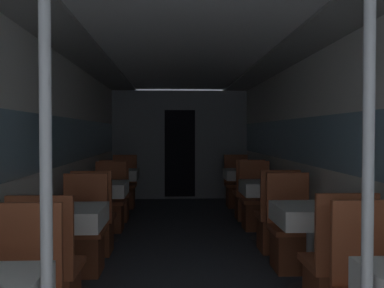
% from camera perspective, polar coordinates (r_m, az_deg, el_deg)
% --- Properties ---
extents(wall_left, '(0.05, 10.42, 2.28)m').
position_cam_1_polar(wall_left, '(4.91, -17.80, -1.33)').
color(wall_left, silver).
rests_on(wall_left, ground_plane).
extents(wall_right, '(0.05, 10.42, 2.28)m').
position_cam_1_polar(wall_right, '(5.00, 16.08, -1.26)').
color(wall_right, silver).
rests_on(wall_right, ground_plane).
extents(ceiling_panel, '(2.89, 10.42, 0.07)m').
position_cam_1_polar(ceiling_panel, '(4.82, -0.70, 12.58)').
color(ceiling_panel, white).
rests_on(ceiling_panel, wall_left).
extents(bulkhead_far, '(2.83, 0.09, 2.28)m').
position_cam_1_polar(bulkhead_far, '(9.02, -1.64, -0.12)').
color(bulkhead_far, gray).
rests_on(bulkhead_far, ground_plane).
extents(support_pole_left_0, '(0.05, 0.05, 2.28)m').
position_cam_1_polar(support_pole_left_0, '(1.94, -18.87, -6.20)').
color(support_pole_left_0, silver).
rests_on(support_pole_left_0, ground_plane).
extents(dining_table_left_1, '(0.62, 0.62, 0.76)m').
position_cam_1_polar(dining_table_left_1, '(3.86, -16.24, -9.83)').
color(dining_table_left_1, '#4C4C51').
rests_on(dining_table_left_1, ground_plane).
extents(chair_left_near_1, '(0.45, 0.45, 0.97)m').
position_cam_1_polar(chair_left_near_1, '(3.40, -18.63, -17.56)').
color(chair_left_near_1, brown).
rests_on(chair_left_near_1, ground_plane).
extents(chair_left_far_1, '(0.45, 0.45, 0.97)m').
position_cam_1_polar(chair_left_far_1, '(4.50, -14.39, -12.76)').
color(chair_left_far_1, brown).
rests_on(chair_left_far_1, ground_plane).
extents(dining_table_left_2, '(0.62, 0.62, 0.76)m').
position_cam_1_polar(dining_table_left_2, '(5.64, -11.84, -6.21)').
color(dining_table_left_2, '#4C4C51').
rests_on(dining_table_left_2, ground_plane).
extents(chair_left_near_2, '(0.45, 0.45, 0.97)m').
position_cam_1_polar(chair_left_near_2, '(5.12, -12.88, -10.99)').
color(chair_left_near_2, brown).
rests_on(chair_left_near_2, ground_plane).
extents(chair_left_far_2, '(0.45, 0.45, 0.97)m').
position_cam_1_polar(chair_left_far_2, '(6.27, -10.95, -8.67)').
color(chair_left_far_2, brown).
rests_on(chair_left_far_2, ground_plane).
extents(dining_table_left_3, '(0.62, 0.62, 0.76)m').
position_cam_1_polar(dining_table_left_3, '(7.44, -9.58, -4.32)').
color(dining_table_left_3, '#4C4C51').
rests_on(dining_table_left_3, ground_plane).
extents(chair_left_near_3, '(0.45, 0.45, 0.97)m').
position_cam_1_polar(chair_left_near_3, '(6.91, -10.16, -7.71)').
color(chair_left_near_3, brown).
rests_on(chair_left_near_3, ground_plane).
extents(chair_left_far_3, '(0.45, 0.45, 0.97)m').
position_cam_1_polar(chair_left_far_3, '(8.07, -9.06, -6.37)').
color(chair_left_far_3, brown).
rests_on(chair_left_far_3, ground_plane).
extents(support_pole_right_0, '(0.05, 0.05, 2.28)m').
position_cam_1_polar(support_pole_right_0, '(2.05, 22.40, -5.80)').
color(support_pole_right_0, silver).
rests_on(support_pole_right_0, ground_plane).
extents(dining_table_right_1, '(0.62, 0.62, 0.76)m').
position_cam_1_polar(dining_table_right_1, '(3.95, 15.60, -9.57)').
color(dining_table_right_1, '#4C4C51').
rests_on(dining_table_right_1, ground_plane).
extents(chair_right_near_1, '(0.45, 0.45, 0.97)m').
position_cam_1_polar(chair_right_near_1, '(3.50, 18.73, -17.00)').
color(chair_right_near_1, brown).
rests_on(chair_right_near_1, ground_plane).
extents(chair_right_far_1, '(0.45, 0.45, 0.97)m').
position_cam_1_polar(chair_right_far_1, '(4.58, 13.19, -12.51)').
color(chair_right_far_1, brown).
rests_on(chair_right_far_1, ground_plane).
extents(dining_table_right_2, '(0.62, 0.62, 0.76)m').
position_cam_1_polar(dining_table_right_2, '(5.70, 9.77, -6.11)').
color(dining_table_right_2, '#4C4C51').
rests_on(dining_table_right_2, ground_plane).
extents(chair_right_near_2, '(0.45, 0.45, 0.97)m').
position_cam_1_polar(chair_right_near_2, '(5.19, 11.18, -10.81)').
color(chair_right_near_2, brown).
rests_on(chair_right_near_2, ground_plane).
extents(chair_right_far_2, '(0.45, 0.45, 0.97)m').
position_cam_1_polar(chair_right_far_2, '(6.32, 8.59, -8.57)').
color(chair_right_far_2, brown).
rests_on(chair_right_far_2, ground_plane).
extents(dining_table_right_3, '(0.62, 0.62, 0.76)m').
position_cam_1_polar(dining_table_right_3, '(7.49, 6.74, -4.27)').
color(dining_table_right_3, '#4C4C51').
rests_on(dining_table_right_3, ground_plane).
extents(chair_right_near_3, '(0.45, 0.45, 0.97)m').
position_cam_1_polar(chair_right_near_3, '(6.96, 7.53, -7.64)').
color(chair_right_near_3, brown).
rests_on(chair_right_near_3, ground_plane).
extents(chair_right_far_3, '(0.45, 0.45, 0.97)m').
position_cam_1_polar(chair_right_far_3, '(8.11, 6.04, -6.32)').
color(chair_right_far_3, brown).
rests_on(chair_right_far_3, ground_plane).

